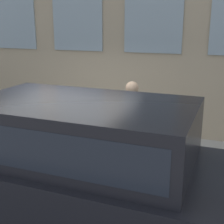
% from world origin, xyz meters
% --- Properties ---
extents(ground_plane, '(80.00, 80.00, 0.00)m').
position_xyz_m(ground_plane, '(0.00, 0.00, 0.00)').
color(ground_plane, '#514F4C').
extents(sidewalk, '(2.74, 60.00, 0.14)m').
position_xyz_m(sidewalk, '(1.37, 0.00, 0.07)').
color(sidewalk, '#9E9B93').
rests_on(sidewalk, ground_plane).
extents(fire_hydrant, '(0.30, 0.42, 0.75)m').
position_xyz_m(fire_hydrant, '(0.53, -0.39, 0.52)').
color(fire_hydrant, gray).
rests_on(fire_hydrant, sidewalk).
extents(person, '(0.40, 0.27, 1.67)m').
position_xyz_m(person, '(0.96, -1.09, 1.15)').
color(person, navy).
rests_on(person, sidewalk).
extents(parked_truck_charcoal_near, '(1.97, 4.85, 1.93)m').
position_xyz_m(parked_truck_charcoal_near, '(-1.33, -1.04, 1.10)').
color(parked_truck_charcoal_near, black).
rests_on(parked_truck_charcoal_near, ground_plane).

